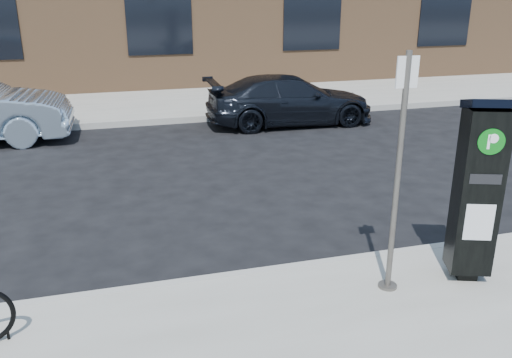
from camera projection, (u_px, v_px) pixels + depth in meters
name	position (u px, v px, depth m)	size (l,w,h in m)	color
ground	(278.00, 278.00, 6.43)	(120.00, 120.00, 0.00)	black
sidewalk_far	(157.00, 82.00, 19.10)	(60.00, 12.00, 0.15)	gray
curb_near	(279.00, 273.00, 6.38)	(60.00, 0.12, 0.16)	#9E9B93
curb_far	(181.00, 120.00, 13.67)	(60.00, 0.12, 0.16)	#9E9B93
parking_kiosk	(477.00, 189.00, 5.81)	(0.59, 0.56, 2.08)	black
sign_pole	(397.00, 179.00, 5.53)	(0.23, 0.20, 2.55)	#4E4945
car_dark	(290.00, 100.00, 13.43)	(1.69, 4.16, 1.21)	black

